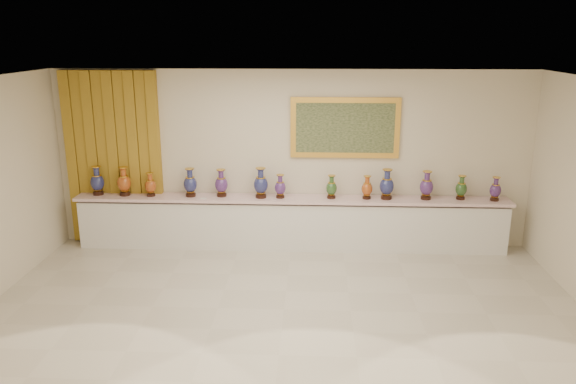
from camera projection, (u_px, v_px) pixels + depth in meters
The scene contains 17 objects.
ground at pixel (284, 309), 7.48m from camera, with size 8.00×8.00×0.00m, color beige.
room at pixel (150, 154), 9.51m from camera, with size 8.00×8.00×8.00m.
counter at pixel (291, 223), 9.55m from camera, with size 7.28×0.48×0.90m.
vase_0 at pixel (97, 182), 9.52m from camera, with size 0.28×0.28×0.50m.
vase_1 at pixel (124, 183), 9.48m from camera, with size 0.25×0.25×0.50m.
vase_2 at pixel (150, 186), 9.45m from camera, with size 0.22×0.22×0.40m.
vase_3 at pixel (190, 184), 9.43m from camera, with size 0.25×0.25×0.48m.
vase_4 at pixel (221, 184), 9.43m from camera, with size 0.24×0.24×0.47m.
vase_5 at pixel (261, 184), 9.34m from camera, with size 0.31×0.31×0.51m.
vase_6 at pixel (280, 187), 9.35m from camera, with size 0.24×0.24×0.40m.
vase_7 at pixel (331, 188), 9.32m from camera, with size 0.22×0.22×0.40m.
vase_8 at pixel (367, 188), 9.30m from camera, with size 0.23×0.23×0.39m.
vase_9 at pixel (387, 186), 9.27m from camera, with size 0.30×0.30×0.51m.
vase_10 at pixel (426, 187), 9.26m from camera, with size 0.29×0.29×0.48m.
vase_11 at pixel (461, 189), 9.26m from camera, with size 0.22×0.22×0.40m.
vase_12 at pixel (495, 190), 9.19m from camera, with size 0.20×0.20×0.40m.
label_card at pixel (204, 198), 9.35m from camera, with size 0.10×0.06×0.00m, color white.
Camera 1 is at (0.37, -6.77, 3.54)m, focal length 35.00 mm.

